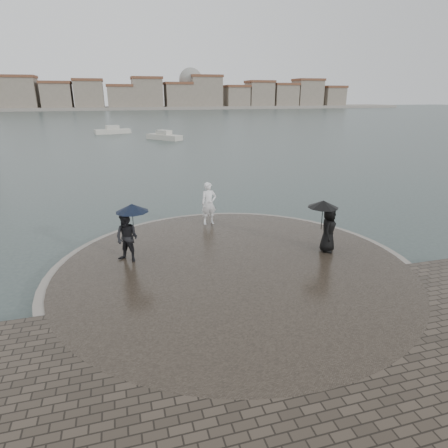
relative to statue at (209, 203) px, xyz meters
name	(u,v)px	position (x,y,z in m)	size (l,w,h in m)	color
ground	(275,334)	(-0.23, -8.06, -1.32)	(400.00, 400.00, 0.00)	#2B3835
kerb_ring	(234,271)	(-0.23, -4.56, -1.16)	(12.50, 12.50, 0.32)	gray
quay_tip	(234,271)	(-0.23, -4.56, -1.13)	(11.90, 11.90, 0.36)	#2D261E
statue	(209,203)	(0.00, 0.00, 0.00)	(0.70, 0.46, 1.91)	white
visitor_left	(128,230)	(-3.61, -3.11, 0.20)	(1.35, 1.18, 2.04)	black
visitor_right	(327,222)	(3.42, -4.22, 0.19)	(1.28, 1.15, 1.95)	black
far_skyline	(104,96)	(-6.52, 152.64, 4.30)	(260.00, 20.00, 37.00)	gray
boats	(137,134)	(-0.61, 42.96, -0.94)	(12.01, 14.66, 1.50)	beige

